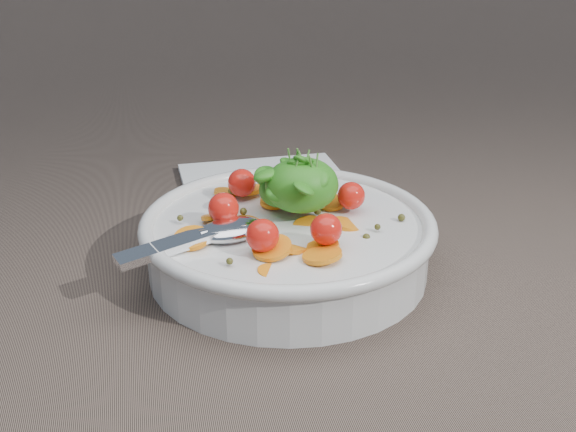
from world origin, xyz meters
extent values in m
plane|color=#6B594C|center=(0.00, 0.00, 0.00)|extent=(6.00, 6.00, 0.00)
cylinder|color=silver|center=(0.02, 0.00, 0.02)|extent=(0.23, 0.23, 0.04)
torus|color=silver|center=(0.02, 0.00, 0.04)|extent=(0.24, 0.24, 0.01)
cylinder|color=silver|center=(0.02, 0.00, 0.00)|extent=(0.11, 0.11, 0.01)
cylinder|color=brown|center=(0.02, 0.00, 0.02)|extent=(0.21, 0.21, 0.03)
cylinder|color=orange|center=(-0.05, 0.05, 0.04)|extent=(0.03, 0.03, 0.01)
cylinder|color=orange|center=(0.00, 0.07, 0.05)|extent=(0.03, 0.03, 0.01)
cylinder|color=orange|center=(0.02, 0.06, 0.04)|extent=(0.04, 0.04, 0.01)
cylinder|color=orange|center=(0.06, -0.01, 0.04)|extent=(0.04, 0.04, 0.01)
cylinder|color=orange|center=(-0.04, 0.02, 0.05)|extent=(0.03, 0.03, 0.01)
cylinder|color=orange|center=(0.00, -0.02, 0.04)|extent=(0.03, 0.03, 0.01)
cylinder|color=orange|center=(0.03, -0.05, 0.04)|extent=(0.03, 0.03, 0.01)
cylinder|color=orange|center=(0.00, -0.04, 0.04)|extent=(0.03, 0.03, 0.01)
cylinder|color=orange|center=(-0.01, -0.05, 0.05)|extent=(0.04, 0.04, 0.01)
cylinder|color=orange|center=(0.01, -0.04, 0.04)|extent=(0.03, 0.03, 0.02)
cylinder|color=orange|center=(0.01, 0.04, 0.05)|extent=(0.03, 0.03, 0.01)
cylinder|color=orange|center=(-0.01, -0.07, 0.04)|extent=(0.02, 0.03, 0.01)
cylinder|color=orange|center=(0.03, 0.00, 0.04)|extent=(0.03, 0.03, 0.01)
cylinder|color=orange|center=(0.03, 0.03, 0.04)|extent=(0.03, 0.03, 0.01)
cylinder|color=orange|center=(0.06, 0.03, 0.05)|extent=(0.03, 0.03, 0.01)
cylinder|color=orange|center=(-0.02, 0.08, 0.05)|extent=(0.03, 0.03, 0.01)
cylinder|color=orange|center=(-0.02, 0.01, 0.04)|extent=(0.03, 0.03, 0.01)
cylinder|color=orange|center=(0.03, -0.06, 0.05)|extent=(0.03, 0.03, 0.01)
cylinder|color=orange|center=(-0.06, -0.02, 0.05)|extent=(0.03, 0.03, 0.01)
sphere|color=#444216|center=(-0.02, 0.06, 0.05)|extent=(0.01, 0.01, 0.01)
sphere|color=#444216|center=(0.07, -0.03, 0.04)|extent=(0.01, 0.01, 0.01)
sphere|color=#444216|center=(0.01, 0.06, 0.04)|extent=(0.01, 0.01, 0.01)
sphere|color=#444216|center=(0.07, 0.02, 0.05)|extent=(0.01, 0.01, 0.01)
sphere|color=#444216|center=(0.08, -0.03, 0.05)|extent=(0.01, 0.01, 0.01)
sphere|color=#444216|center=(-0.02, 0.02, 0.05)|extent=(0.01, 0.01, 0.01)
sphere|color=#444216|center=(0.05, 0.03, 0.05)|extent=(0.01, 0.01, 0.01)
sphere|color=#444216|center=(-0.01, -0.04, 0.04)|extent=(0.01, 0.01, 0.01)
sphere|color=#444216|center=(-0.07, 0.02, 0.05)|extent=(0.01, 0.01, 0.01)
sphere|color=#444216|center=(0.04, 0.01, 0.05)|extent=(0.01, 0.01, 0.01)
sphere|color=#444216|center=(-0.04, 0.02, 0.05)|extent=(0.01, 0.01, 0.01)
sphere|color=#444216|center=(0.11, -0.01, 0.05)|extent=(0.01, 0.01, 0.01)
sphere|color=#444216|center=(-0.04, -0.06, 0.05)|extent=(0.01, 0.01, 0.01)
sphere|color=red|center=(0.07, 0.01, 0.06)|extent=(0.02, 0.02, 0.02)
sphere|color=red|center=(0.03, 0.05, 0.06)|extent=(0.03, 0.03, 0.03)
sphere|color=red|center=(-0.01, 0.06, 0.06)|extent=(0.02, 0.02, 0.02)
sphere|color=red|center=(-0.03, 0.01, 0.06)|extent=(0.02, 0.02, 0.02)
sphere|color=red|center=(-0.01, -0.05, 0.06)|extent=(0.02, 0.02, 0.02)
sphere|color=red|center=(0.04, -0.05, 0.06)|extent=(0.02, 0.02, 0.02)
ellipsoid|color=#369020|center=(0.03, 0.01, 0.07)|extent=(0.06, 0.05, 0.04)
ellipsoid|color=#369020|center=(0.01, 0.02, 0.06)|extent=(0.04, 0.04, 0.03)
ellipsoid|color=#369020|center=(0.02, 0.02, 0.08)|extent=(0.02, 0.02, 0.01)
ellipsoid|color=#369020|center=(0.02, 0.02, 0.09)|extent=(0.03, 0.02, 0.02)
ellipsoid|color=#369020|center=(0.03, 0.01, 0.08)|extent=(0.02, 0.02, 0.01)
ellipsoid|color=#369020|center=(0.04, 0.00, 0.08)|extent=(0.03, 0.03, 0.02)
ellipsoid|color=#369020|center=(0.04, 0.00, 0.07)|extent=(0.02, 0.02, 0.01)
ellipsoid|color=#369020|center=(0.03, 0.01, 0.09)|extent=(0.02, 0.02, 0.02)
ellipsoid|color=#369020|center=(0.02, 0.02, 0.07)|extent=(0.02, 0.02, 0.02)
ellipsoid|color=#369020|center=(0.01, 0.03, 0.07)|extent=(0.03, 0.03, 0.02)
ellipsoid|color=#369020|center=(0.03, 0.03, 0.07)|extent=(0.03, 0.02, 0.02)
ellipsoid|color=#369020|center=(0.02, 0.02, 0.07)|extent=(0.02, 0.02, 0.01)
ellipsoid|color=#369020|center=(0.01, 0.01, 0.08)|extent=(0.02, 0.02, 0.02)
ellipsoid|color=#369020|center=(0.00, 0.02, 0.08)|extent=(0.03, 0.03, 0.01)
ellipsoid|color=#369020|center=(0.01, 0.03, 0.08)|extent=(0.02, 0.02, 0.02)
ellipsoid|color=#369020|center=(0.04, 0.01, 0.08)|extent=(0.02, 0.03, 0.02)
ellipsoid|color=#369020|center=(0.03, 0.01, 0.09)|extent=(0.03, 0.02, 0.02)
ellipsoid|color=#369020|center=(0.03, 0.01, 0.09)|extent=(0.03, 0.03, 0.02)
ellipsoid|color=#369020|center=(0.02, -0.02, 0.08)|extent=(0.02, 0.02, 0.02)
ellipsoid|color=#369020|center=(0.03, 0.02, 0.09)|extent=(0.02, 0.02, 0.02)
ellipsoid|color=#369020|center=(0.04, 0.01, 0.08)|extent=(0.02, 0.02, 0.02)
ellipsoid|color=#369020|center=(0.01, 0.00, 0.07)|extent=(0.03, 0.03, 0.02)
ellipsoid|color=#369020|center=(0.04, 0.03, 0.07)|extent=(0.02, 0.02, 0.02)
cylinder|color=#4C8C33|center=(0.04, 0.00, 0.08)|extent=(0.01, 0.01, 0.04)
cylinder|color=#4C8C33|center=(0.04, 0.00, 0.08)|extent=(0.01, 0.01, 0.04)
cylinder|color=#4C8C33|center=(0.03, 0.01, 0.08)|extent=(0.01, 0.01, 0.04)
cylinder|color=#4C8C33|center=(0.03, 0.01, 0.08)|extent=(0.01, 0.01, 0.04)
cylinder|color=#4C8C33|center=(0.03, 0.02, 0.08)|extent=(0.00, 0.01, 0.04)
cylinder|color=#4C8C33|center=(0.02, 0.00, 0.08)|extent=(0.01, 0.01, 0.04)
cylinder|color=#4C8C33|center=(0.02, 0.02, 0.08)|extent=(0.01, 0.01, 0.04)
ellipsoid|color=silver|center=(-0.03, -0.01, 0.05)|extent=(0.06, 0.05, 0.02)
cube|color=silver|center=(-0.07, -0.02, 0.05)|extent=(0.10, 0.05, 0.01)
cylinder|color=silver|center=(-0.05, -0.02, 0.05)|extent=(0.02, 0.01, 0.01)
cube|color=white|center=(0.03, 0.19, 0.00)|extent=(0.18, 0.16, 0.01)
camera|label=1|loc=(-0.09, -0.51, 0.29)|focal=45.00mm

